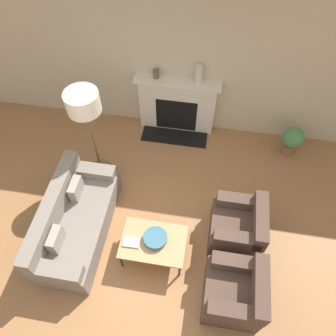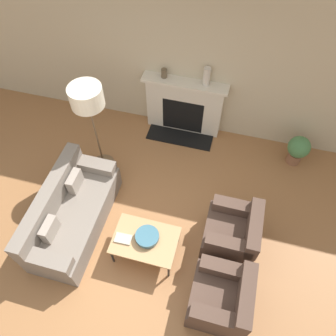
{
  "view_description": "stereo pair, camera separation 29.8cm",
  "coord_description": "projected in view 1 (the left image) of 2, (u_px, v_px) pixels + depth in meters",
  "views": [
    {
      "loc": [
        0.72,
        -1.69,
        4.73
      ],
      "look_at": [
        0.21,
        1.4,
        0.45
      ],
      "focal_mm": 35.0,
      "sensor_mm": 36.0,
      "label": 1
    },
    {
      "loc": [
        1.01,
        -1.62,
        4.73
      ],
      "look_at": [
        0.21,
        1.4,
        0.45
      ],
      "focal_mm": 35.0,
      "sensor_mm": 36.0,
      "label": 2
    }
  ],
  "objects": [
    {
      "name": "potted_plant",
      "position": [
        292.0,
        140.0,
        5.81
      ],
      "size": [
        0.38,
        0.38,
        0.59
      ],
      "color": "brown",
      "rests_on": "ground_plane"
    },
    {
      "name": "mantel_vase_left",
      "position": [
        156.0,
        74.0,
        5.52
      ],
      "size": [
        0.1,
        0.1,
        0.16
      ],
      "color": "brown",
      "rests_on": "fireplace"
    },
    {
      "name": "couch",
      "position": [
        75.0,
        222.0,
        4.89
      ],
      "size": [
        0.81,
        1.84,
        0.83
      ],
      "rotation": [
        0.0,
        0.0,
        1.57
      ],
      "color": "slate",
      "rests_on": "ground_plane"
    },
    {
      "name": "bowl",
      "position": [
        155.0,
        238.0,
        4.58
      ],
      "size": [
        0.34,
        0.34,
        0.09
      ],
      "color": "#38667A",
      "rests_on": "coffee_table"
    },
    {
      "name": "armchair_far",
      "position": [
        238.0,
        227.0,
        4.83
      ],
      "size": [
        0.74,
        0.79,
        0.78
      ],
      "rotation": [
        0.0,
        0.0,
        -1.57
      ],
      "color": "#4C382D",
      "rests_on": "ground_plane"
    },
    {
      "name": "ground_plane",
      "position": [
        139.0,
        259.0,
        4.87
      ],
      "size": [
        18.0,
        18.0,
        0.0
      ],
      "primitive_type": "plane",
      "color": "#99663D"
    },
    {
      "name": "book",
      "position": [
        131.0,
        242.0,
        4.59
      ],
      "size": [
        0.24,
        0.16,
        0.02
      ],
      "rotation": [
        0.0,
        0.0,
        0.04
      ],
      "color": "#B2A893",
      "rests_on": "coffee_table"
    },
    {
      "name": "floor_lamp",
      "position": [
        84.0,
        107.0,
        4.65
      ],
      "size": [
        0.49,
        0.49,
        1.74
      ],
      "color": "brown",
      "rests_on": "ground_plane"
    },
    {
      "name": "wall_back",
      "position": [
        171.0,
        58.0,
        5.38
      ],
      "size": [
        18.0,
        0.06,
        2.9
      ],
      "color": "#BCAD8E",
      "rests_on": "ground_plane"
    },
    {
      "name": "fireplace",
      "position": [
        177.0,
        106.0,
        6.01
      ],
      "size": [
        1.5,
        0.59,
        1.14
      ],
      "color": "beige",
      "rests_on": "ground_plane"
    },
    {
      "name": "coffee_table",
      "position": [
        153.0,
        242.0,
        4.64
      ],
      "size": [
        0.92,
        0.64,
        0.4
      ],
      "color": "tan",
      "rests_on": "ground_plane"
    },
    {
      "name": "armchair_near",
      "position": [
        235.0,
        292.0,
        4.28
      ],
      "size": [
        0.74,
        0.79,
        0.78
      ],
      "rotation": [
        0.0,
        0.0,
        -1.57
      ],
      "color": "#4C382D",
      "rests_on": "ground_plane"
    },
    {
      "name": "mantel_vase_center_left",
      "position": [
        199.0,
        74.0,
        5.38
      ],
      "size": [
        0.12,
        0.12,
        0.32
      ],
      "color": "beige",
      "rests_on": "fireplace"
    }
  ]
}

